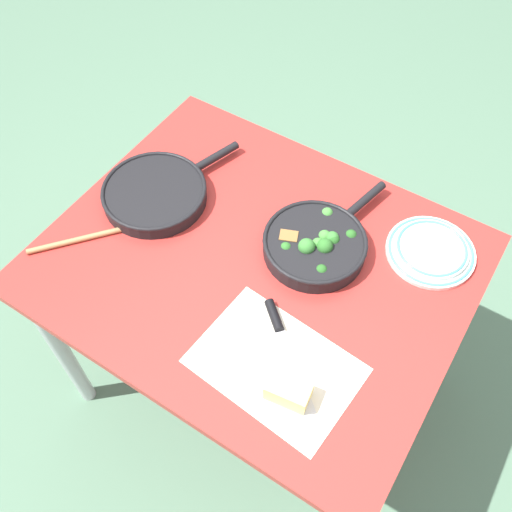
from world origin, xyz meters
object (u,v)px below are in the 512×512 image
Objects in this scene: skillet_eggs at (156,193)px; wooden_spoon at (112,231)px; skillet_broccoli at (316,244)px; grater_knife at (282,338)px; dinner_plate_stack at (431,250)px; cheese_block at (288,391)px.

skillet_eggs is 1.45× the size of wooden_spoon.
skillet_broccoli is 0.55m from wooden_spoon.
grater_knife is 0.47m from dinner_plate_stack.
dinner_plate_stack is at bearing -54.51° from skillet_eggs.
skillet_broccoli is at bearing -23.74° from wooden_spoon.
grater_knife is at bearing -53.16° from wooden_spoon.
dinner_plate_stack is at bearing 105.65° from grater_knife.
wooden_spoon is (0.49, 0.25, -0.02)m from skillet_broccoli.
skillet_broccoli is 0.97× the size of skillet_eggs.
cheese_block is at bearing 78.10° from dinner_plate_stack.
cheese_block is at bearing -147.14° from skillet_broccoli.
grater_knife is (-0.53, 0.19, -0.02)m from skillet_eggs.
skillet_eggs is at bearing 18.16° from dinner_plate_stack.
skillet_eggs reaches higher than dinner_plate_stack.
cheese_block is (-0.15, 0.39, -0.00)m from skillet_broccoli.
skillet_eggs is (0.47, 0.08, -0.01)m from skillet_broccoli.
skillet_eggs is at bearing -159.43° from grater_knife.
skillet_broccoli is 0.31m from dinner_plate_stack.
skillet_eggs reaches higher than grater_knife.
wooden_spoon is at bearing 28.13° from dinner_plate_stack.
cheese_block reaches higher than wooden_spoon.
grater_knife is (-0.56, 0.03, 0.00)m from wooden_spoon.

